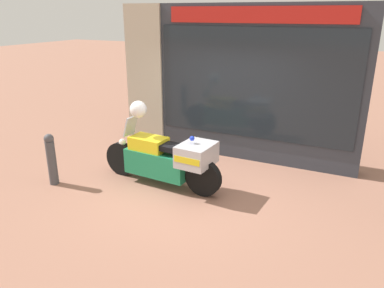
{
  "coord_description": "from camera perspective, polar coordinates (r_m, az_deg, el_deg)",
  "views": [
    {
      "loc": [
        2.68,
        -5.71,
        3.12
      ],
      "look_at": [
        -0.28,
        0.39,
        0.72
      ],
      "focal_mm": 35.0,
      "sensor_mm": 36.0,
      "label": 1
    }
  ],
  "objects": [
    {
      "name": "paramedic_motorcycle",
      "position": [
        6.95,
        -3.81,
        -2.24
      ],
      "size": [
        2.54,
        0.73,
        1.26
      ],
      "rotation": [
        0.0,
        0.0,
        3.07
      ],
      "color": "black",
      "rests_on": "ground"
    },
    {
      "name": "white_helmet",
      "position": [
        7.03,
        -8.19,
        5.26
      ],
      "size": [
        0.32,
        0.32,
        0.32
      ],
      "primitive_type": "sphere",
      "color": "white",
      "rests_on": "paramedic_motorcycle"
    },
    {
      "name": "shop_building",
      "position": [
        8.43,
        4.04,
        9.45
      ],
      "size": [
        5.38,
        0.55,
        3.3
      ],
      "color": "#333842",
      "rests_on": "ground"
    },
    {
      "name": "window_display",
      "position": [
        8.49,
        9.0,
        1.17
      ],
      "size": [
        3.97,
        0.3,
        2.06
      ],
      "color": "slate",
      "rests_on": "ground"
    },
    {
      "name": "street_bollard",
      "position": [
        7.52,
        -20.64,
        -2.07
      ],
      "size": [
        0.18,
        0.18,
        1.0
      ],
      "color": "#47474C",
      "rests_on": "ground"
    },
    {
      "name": "ground_plane",
      "position": [
        7.04,
        0.66,
        -6.83
      ],
      "size": [
        60.0,
        60.0,
        0.0
      ],
      "primitive_type": "plane",
      "color": "#9E6B56"
    }
  ]
}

